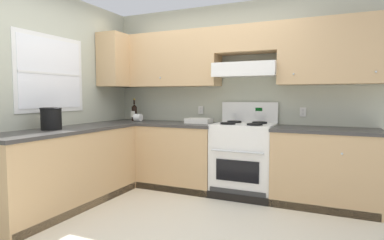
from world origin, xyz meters
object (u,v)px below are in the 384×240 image
at_px(bucket, 51,118).
at_px(paper_towel_roll, 138,117).
at_px(wine_bottle, 134,112).
at_px(bowl, 199,122).
at_px(stove, 244,159).

relative_size(bucket, paper_towel_roll, 2.18).
distance_m(wine_bottle, bowl, 1.10).
xyz_separation_m(bucket, paper_towel_roll, (0.21, 1.39, -0.07)).
bearing_deg(bucket, bowl, 50.99).
relative_size(wine_bottle, bucket, 1.37).
distance_m(stove, bucket, 2.36).
height_order(bucket, paper_towel_roll, bucket).
bearing_deg(stove, paper_towel_roll, -179.40).
xyz_separation_m(stove, bucket, (-1.81, -1.40, 0.56)).
xyz_separation_m(bowl, paper_towel_roll, (-0.95, -0.05, 0.03)).
xyz_separation_m(stove, paper_towel_roll, (-1.60, -0.02, 0.49)).
height_order(stove, wine_bottle, wine_bottle).
relative_size(wine_bottle, paper_towel_roll, 3.00).
distance_m(wine_bottle, paper_towel_roll, 0.18).
bearing_deg(bowl, wine_bottle, 177.32).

